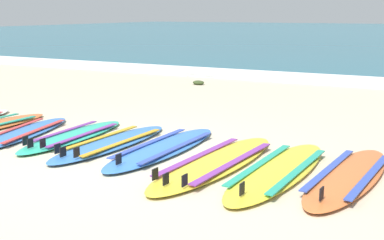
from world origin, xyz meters
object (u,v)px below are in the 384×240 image
(surfboard_2, at_px, (24,133))
(surfboard_5, at_px, (164,148))
(surfboard_3, at_px, (73,136))
(surfboard_7, at_px, (279,170))
(surfboard_6, at_px, (216,162))
(surfboard_4, at_px, (111,143))
(surfboard_8, at_px, (349,176))

(surfboard_2, bearing_deg, surfboard_5, 5.68)
(surfboard_3, height_order, surfboard_7, same)
(surfboard_2, relative_size, surfboard_7, 0.86)
(surfboard_3, relative_size, surfboard_5, 0.88)
(surfboard_2, distance_m, surfboard_7, 3.53)
(surfboard_3, distance_m, surfboard_6, 2.14)
(surfboard_6, height_order, surfboard_7, same)
(surfboard_2, relative_size, surfboard_3, 1.02)
(surfboard_4, relative_size, surfboard_8, 0.95)
(surfboard_3, bearing_deg, surfboard_7, -3.19)
(surfboard_5, bearing_deg, surfboard_2, -174.32)
(surfboard_6, height_order, surfboard_8, same)
(surfboard_5, relative_size, surfboard_8, 1.00)
(surfboard_8, bearing_deg, surfboard_3, 179.80)
(surfboard_5, xyz_separation_m, surfboard_8, (2.15, -0.05, 0.00))
(surfboard_2, xyz_separation_m, surfboard_6, (2.84, -0.03, 0.00))
(surfboard_2, relative_size, surfboard_5, 0.90)
(surfboard_6, xyz_separation_m, surfboard_7, (0.68, 0.04, -0.00))
(surfboard_5, bearing_deg, surfboard_6, -16.55)
(surfboard_3, xyz_separation_m, surfboard_5, (1.34, 0.04, -0.00))
(surfboard_2, relative_size, surfboard_8, 0.90)
(surfboard_4, relative_size, surfboard_5, 0.95)
(surfboard_3, bearing_deg, surfboard_6, -5.21)
(surfboard_3, height_order, surfboard_8, same)
(surfboard_2, distance_m, surfboard_6, 2.84)
(surfboard_5, xyz_separation_m, surfboard_7, (1.48, -0.20, -0.00))
(surfboard_5, bearing_deg, surfboard_8, -1.43)
(surfboard_3, relative_size, surfboard_4, 0.93)
(surfboard_2, relative_size, surfboard_6, 0.81)
(surfboard_7, distance_m, surfboard_8, 0.68)
(surfboard_5, bearing_deg, surfboard_4, -171.79)
(surfboard_2, distance_m, surfboard_5, 2.06)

